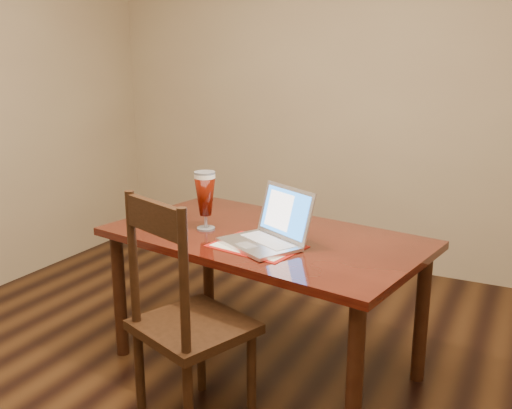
% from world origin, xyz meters
% --- Properties ---
extents(room_shell, '(4.51, 5.01, 2.71)m').
position_xyz_m(room_shell, '(0.00, 0.00, 1.76)').
color(room_shell, tan).
rests_on(room_shell, ground).
extents(dining_table, '(1.68, 1.13, 1.03)m').
position_xyz_m(dining_table, '(-0.10, 0.76, 0.66)').
color(dining_table, '#4A1309').
rests_on(dining_table, ground).
extents(dining_chair, '(0.57, 0.56, 1.06)m').
position_xyz_m(dining_chair, '(-0.17, 0.18, 0.50)').
color(dining_chair, '#321B0D').
rests_on(dining_chair, ground).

